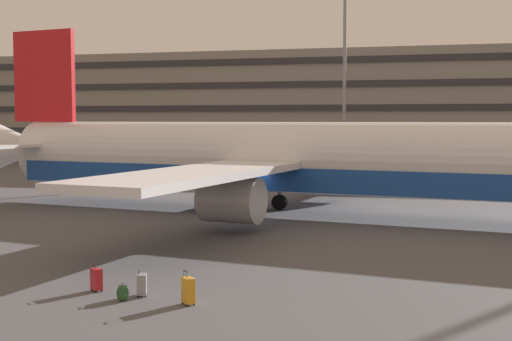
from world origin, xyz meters
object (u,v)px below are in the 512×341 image
at_px(suitcase_orange, 188,290).
at_px(suitcase_scuffed, 96,279).
at_px(suitcase_red, 142,284).
at_px(airliner, 285,161).
at_px(backpack_silver, 123,293).

bearing_deg(suitcase_orange, suitcase_scuffed, 167.12).
bearing_deg(suitcase_red, airliner, 88.67).
bearing_deg(suitcase_orange, backpack_silver, -175.93).
xyz_separation_m(airliner, backpack_silver, (-0.74, -19.54, -2.80)).
relative_size(suitcase_red, backpack_silver, 1.42).
bearing_deg(airliner, suitcase_red, -91.33).
height_order(suitcase_scuffed, suitcase_red, suitcase_scuffed).
xyz_separation_m(airliner, suitcase_red, (-0.44, -18.83, -2.68)).
bearing_deg(airliner, backpack_silver, -92.16).
height_order(airliner, suitcase_scuffed, airliner).
distance_m(airliner, backpack_silver, 19.75).
bearing_deg(backpack_silver, suitcase_scuffed, 145.64).
xyz_separation_m(suitcase_scuffed, suitcase_red, (1.61, -0.19, -0.02)).
bearing_deg(suitcase_scuffed, suitcase_red, -6.64).
bearing_deg(suitcase_scuffed, backpack_silver, -34.36).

